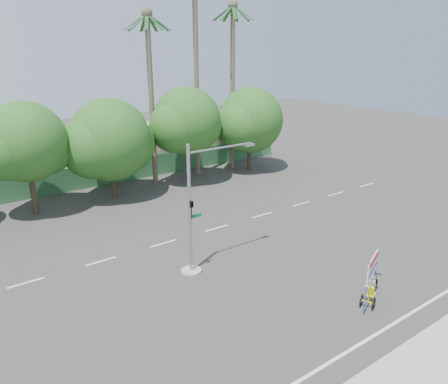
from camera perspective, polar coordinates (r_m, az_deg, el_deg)
ground at (r=22.55m, az=6.81°, el=-12.43°), size 120.00×120.00×0.00m
sidewalk_near at (r=18.82m, az=23.60°, el=-20.94°), size 50.00×2.40×0.12m
fence at (r=39.34m, az=-14.86°, el=2.38°), size 38.00×0.08×2.00m
building_right at (r=46.36m, az=-7.83°, el=6.26°), size 14.00×8.00×3.60m
tree_left at (r=33.21m, az=-24.49°, el=5.62°), size 6.66×5.60×8.07m
tree_center at (r=34.98m, az=-14.77°, el=6.27°), size 7.62×6.40×7.85m
tree_right at (r=37.89m, az=-4.92°, el=8.91°), size 6.90×5.80×8.36m
tree_far_right at (r=41.99m, az=3.37°, el=9.08°), size 7.38×6.20×7.94m
palm_tall at (r=39.73m, az=-3.68°, el=16.97°), size 3.73×3.79×17.45m
palm_mid at (r=42.06m, az=1.12°, el=15.64°), size 3.73×3.79×15.45m
palm_short at (r=37.57m, az=-9.60°, el=14.22°), size 3.73×3.79×14.45m
traffic_signal at (r=22.85m, az=-3.81°, el=-3.70°), size 4.72×1.10×7.00m
trike_billboard at (r=21.87m, az=18.73°, el=-11.13°), size 2.55×1.29×2.70m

